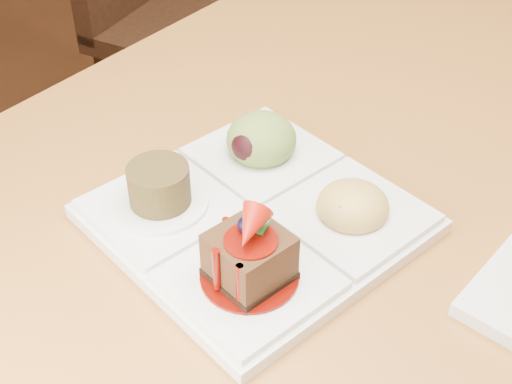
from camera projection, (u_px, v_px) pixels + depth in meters
The scene contains 1 object.
sampler_plate at pixel (258, 205), 0.59m from camera, with size 0.27×0.27×0.09m.
Camera 1 is at (0.09, -0.77, 1.15)m, focal length 50.00 mm.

